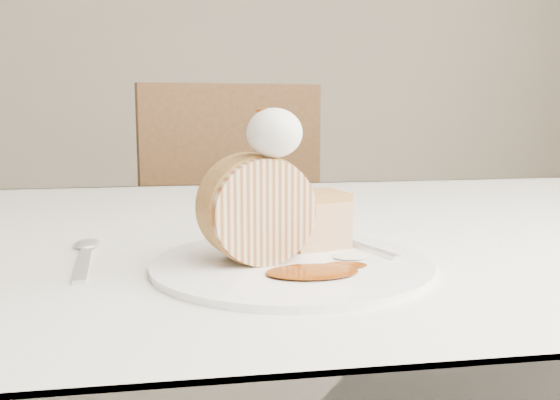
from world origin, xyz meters
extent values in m
cube|color=beige|center=(0.00, 3.00, 1.40)|extent=(5.00, 0.10, 2.80)
cube|color=silver|center=(0.00, 0.20, 0.73)|extent=(1.40, 0.90, 0.04)
cube|color=silver|center=(0.00, 0.65, 0.61)|extent=(1.40, 0.01, 0.28)
cylinder|color=brown|center=(0.62, 0.57, 0.35)|extent=(0.06, 0.06, 0.71)
cube|color=brown|center=(-0.06, 1.13, 0.46)|extent=(0.53, 0.53, 0.04)
cube|color=brown|center=(-0.02, 0.93, 0.72)|extent=(0.45, 0.13, 0.47)
cylinder|color=brown|center=(0.09, 1.36, 0.22)|extent=(0.04, 0.04, 0.44)
cylinder|color=brown|center=(-0.29, 1.28, 0.22)|extent=(0.04, 0.04, 0.44)
cylinder|color=brown|center=(0.17, 0.98, 0.22)|extent=(0.04, 0.04, 0.44)
cylinder|color=brown|center=(-0.21, 0.90, 0.22)|extent=(0.04, 0.04, 0.44)
cylinder|color=white|center=(-0.04, 0.00, 0.75)|extent=(0.34, 0.34, 0.01)
cylinder|color=beige|center=(-0.08, 0.01, 0.81)|extent=(0.11, 0.08, 0.10)
cube|color=#C08A48|center=(-0.01, 0.06, 0.78)|extent=(0.07, 0.07, 0.05)
ellipsoid|color=silver|center=(-0.06, -0.01, 0.88)|extent=(0.05, 0.05, 0.05)
ellipsoid|color=#6A2904|center=(-0.07, 0.00, 0.91)|extent=(0.03, 0.02, 0.01)
cube|color=silver|center=(0.04, 0.04, 0.76)|extent=(0.08, 0.16, 0.00)
cube|color=silver|center=(-0.25, 0.04, 0.75)|extent=(0.04, 0.16, 0.00)
camera|label=1|loc=(-0.15, -0.59, 0.91)|focal=40.00mm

